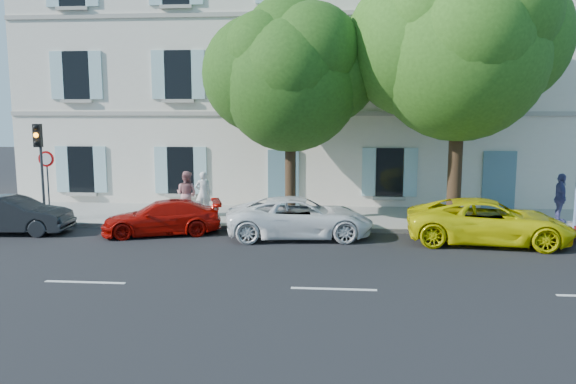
# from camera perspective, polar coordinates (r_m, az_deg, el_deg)

# --- Properties ---
(ground) EXTENTS (90.00, 90.00, 0.00)m
(ground) POSITION_cam_1_polar(r_m,az_deg,el_deg) (17.13, 4.76, -5.67)
(ground) COLOR black
(sidewalk) EXTENTS (36.00, 4.50, 0.15)m
(sidewalk) POSITION_cam_1_polar(r_m,az_deg,el_deg) (21.46, 4.83, -2.62)
(sidewalk) COLOR #A09E96
(sidewalk) RESTS_ON ground
(kerb) EXTENTS (36.00, 0.16, 0.16)m
(kerb) POSITION_cam_1_polar(r_m,az_deg,el_deg) (19.33, 4.80, -3.82)
(kerb) COLOR #9E998E
(kerb) RESTS_ON ground
(building) EXTENTS (28.00, 7.00, 12.00)m
(building) POSITION_cam_1_polar(r_m,az_deg,el_deg) (26.89, 5.04, 12.25)
(building) COLOR silver
(building) RESTS_ON ground
(car_dark_sedan) EXTENTS (3.93, 1.62, 1.27)m
(car_dark_sedan) POSITION_cam_1_polar(r_m,az_deg,el_deg) (21.04, -26.21, -2.12)
(car_dark_sedan) COLOR black
(car_dark_sedan) RESTS_ON ground
(car_red_coupe) EXTENTS (4.21, 2.67, 1.14)m
(car_red_coupe) POSITION_cam_1_polar(r_m,az_deg,el_deg) (19.26, -12.69, -2.55)
(car_red_coupe) COLOR #A30A04
(car_red_coupe) RESTS_ON ground
(car_white_coupe) EXTENTS (4.97, 2.69, 1.32)m
(car_white_coupe) POSITION_cam_1_polar(r_m,az_deg,el_deg) (18.33, 1.22, -2.60)
(car_white_coupe) COLOR white
(car_white_coupe) RESTS_ON ground
(car_yellow_supercar) EXTENTS (5.21, 2.80, 1.39)m
(car_yellow_supercar) POSITION_cam_1_polar(r_m,az_deg,el_deg) (18.58, 19.72, -2.84)
(car_yellow_supercar) COLOR #DAD209
(car_yellow_supercar) RESTS_ON ground
(tree_left) EXTENTS (5.00, 5.00, 7.75)m
(tree_left) POSITION_cam_1_polar(r_m,az_deg,el_deg) (20.22, 0.25, 11.15)
(tree_left) COLOR #3A2819
(tree_left) RESTS_ON sidewalk
(tree_right) EXTENTS (5.94, 5.94, 9.15)m
(tree_right) POSITION_cam_1_polar(r_m,az_deg,el_deg) (20.29, 17.05, 13.29)
(tree_right) COLOR #3A2819
(tree_right) RESTS_ON sidewalk
(traffic_light) EXTENTS (0.29, 0.40, 3.50)m
(traffic_light) POSITION_cam_1_polar(r_m,az_deg,el_deg) (21.91, -23.94, 3.81)
(traffic_light) COLOR #383A3D
(traffic_light) RESTS_ON sidewalk
(road_sign) EXTENTS (0.58, 0.09, 2.51)m
(road_sign) POSITION_cam_1_polar(r_m,az_deg,el_deg) (22.44, -23.29, 2.07)
(road_sign) COLOR #383A3D
(road_sign) RESTS_ON sidewalk
(pedestrian_a) EXTENTS (0.68, 0.53, 1.66)m
(pedestrian_a) POSITION_cam_1_polar(r_m,az_deg,el_deg) (21.77, -8.61, -0.11)
(pedestrian_a) COLOR silver
(pedestrian_a) RESTS_ON sidewalk
(pedestrian_b) EXTENTS (0.99, 0.87, 1.73)m
(pedestrian_b) POSITION_cam_1_polar(r_m,az_deg,el_deg) (21.39, -10.27, -0.21)
(pedestrian_b) COLOR #B67477
(pedestrian_b) RESTS_ON sidewalk
(pedestrian_c) EXTENTS (0.59, 1.09, 1.76)m
(pedestrian_c) POSITION_cam_1_polar(r_m,az_deg,el_deg) (22.16, 25.94, -0.57)
(pedestrian_c) COLOR #474A83
(pedestrian_c) RESTS_ON sidewalk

